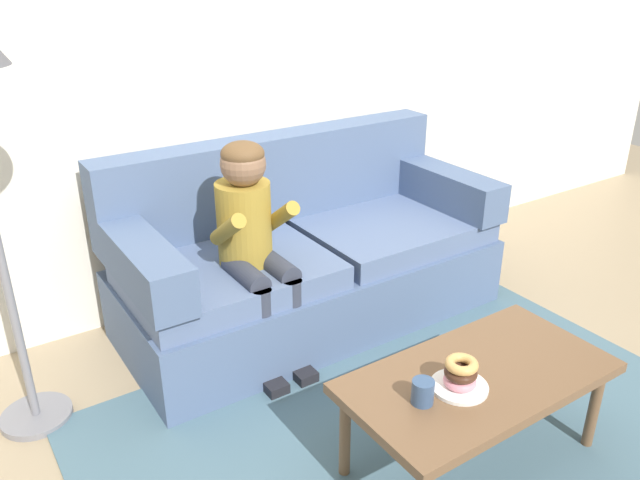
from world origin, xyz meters
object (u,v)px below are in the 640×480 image
object	(u,v)px
coffee_table	(478,383)
toy_controller	(454,351)
couch	(305,258)
person_child	(252,234)
donut	(460,381)
mug	(423,392)

from	to	relation	value
coffee_table	toy_controller	bearing A→B (deg)	50.19
couch	person_child	bearing A→B (deg)	-153.58
person_child	donut	bearing A→B (deg)	-78.72
donut	mug	size ratio (longest dim) A/B	1.33
person_child	toy_controller	distance (m)	1.19
person_child	donut	xyz separation A→B (m)	(0.23, -1.14, -0.22)
donut	toy_controller	distance (m)	0.94
couch	coffee_table	world-z (taller)	couch
coffee_table	person_child	xyz separation A→B (m)	(-0.36, 1.12, 0.29)
toy_controller	person_child	bearing A→B (deg)	120.43
donut	mug	xyz separation A→B (m)	(-0.17, 0.01, 0.01)
couch	toy_controller	xyz separation A→B (m)	(0.40, -0.77, -0.32)
couch	person_child	distance (m)	0.57
coffee_table	person_child	world-z (taller)	person_child
couch	person_child	world-z (taller)	person_child
coffee_table	person_child	size ratio (longest dim) A/B	0.95
person_child	coffee_table	bearing A→B (deg)	-72.34
coffee_table	person_child	bearing A→B (deg)	107.66
person_child	toy_controller	world-z (taller)	person_child
coffee_table	mug	world-z (taller)	mug
couch	toy_controller	world-z (taller)	couch
donut	mug	world-z (taller)	mug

